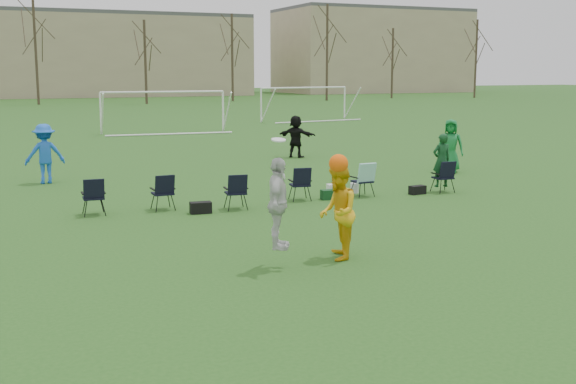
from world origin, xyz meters
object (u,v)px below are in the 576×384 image
fielder_black (296,136)px  goal_right (304,94)px  goal_mid (163,100)px  center_contest (317,208)px  fielder_green_far (450,146)px  fielder_blue (45,154)px

fielder_black → goal_right: 22.82m
goal_mid → goal_right: 13.42m
center_contest → fielder_green_far: bearing=43.5°
fielder_black → goal_mid: goal_mid is taller
fielder_black → goal_right: size_ratio=0.24×
center_contest → goal_right: center_contest is taller
fielder_blue → fielder_green_far: (13.80, -3.11, -0.01)m
fielder_green_far → fielder_black: 7.18m
goal_mid → goal_right: size_ratio=1.01×
fielder_green_far → center_contest: size_ratio=0.78×
fielder_blue → goal_mid: goal_mid is taller
fielder_green_far → goal_right: bearing=113.9°
goal_right → center_contest: bearing=-122.3°
fielder_black → goal_mid: size_ratio=0.24×
fielder_blue → center_contest: center_contest is taller
goal_mid → center_contest: bearing=-94.3°
center_contest → goal_right: 39.87m
fielder_blue → goal_right: (20.33, 23.83, 0.94)m
fielder_blue → fielder_green_far: size_ratio=1.01×
fielder_blue → goal_mid: 19.70m
fielder_green_far → goal_mid: goal_mid is taller
center_contest → goal_mid: bearing=81.7°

